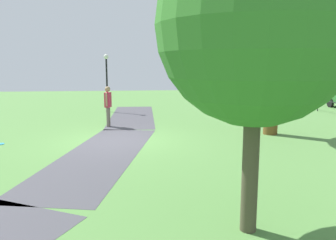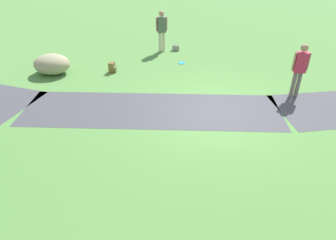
# 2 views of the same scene
# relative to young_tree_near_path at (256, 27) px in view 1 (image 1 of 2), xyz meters

# --- Properties ---
(ground_plane) EXTENTS (48.00, 48.00, 0.00)m
(ground_plane) POSITION_rel_young_tree_near_path_xyz_m (-7.13, -2.32, -3.34)
(ground_plane) COLOR #538440
(footpath_segment_near) EXTENTS (8.09, 2.58, 0.01)m
(footpath_segment_near) POSITION_rel_young_tree_near_path_xyz_m (-13.13, -1.79, -3.33)
(footpath_segment_near) COLOR #45434A
(footpath_segment_near) RESTS_ON ground
(footpath_segment_mid) EXTENTS (8.29, 3.94, 0.01)m
(footpath_segment_mid) POSITION_rel_young_tree_near_path_xyz_m (-5.24, -2.85, -3.33)
(footpath_segment_mid) COLOR #45434A
(footpath_segment_mid) RESTS_ON ground
(young_tree_near_path) EXTENTS (3.13, 3.13, 4.91)m
(young_tree_near_path) POSITION_rel_young_tree_near_path_xyz_m (0.00, 0.00, 0.00)
(young_tree_near_path) COLOR #494531
(young_tree_near_path) RESTS_ON ground
(lamp_post) EXTENTS (0.28, 0.28, 3.34)m
(lamp_post) POSITION_rel_young_tree_near_path_xyz_m (-14.98, -3.23, -1.26)
(lamp_post) COLOR black
(lamp_post) RESTS_ON ground
(man_near_boulder) EXTENTS (0.51, 0.31, 1.80)m
(man_near_boulder) POSITION_rel_young_tree_near_path_xyz_m (-10.07, -2.90, -2.28)
(man_near_boulder) COLOR #6F615A
(man_near_boulder) RESTS_ON ground
(frisbee_on_grass) EXTENTS (0.27, 0.27, 0.02)m
(frisbee_on_grass) POSITION_rel_young_tree_near_path_xyz_m (-7.01, -6.48, -3.33)
(frisbee_on_grass) COLOR #2A99CB
(frisbee_on_grass) RESTS_ON ground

